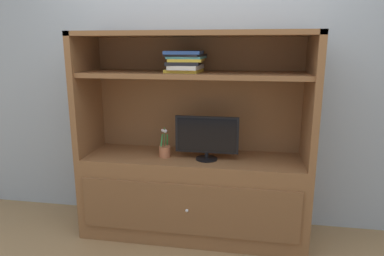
{
  "coord_description": "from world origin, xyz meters",
  "views": [
    {
      "loc": [
        0.44,
        -2.24,
        1.56
      ],
      "look_at": [
        0.0,
        0.35,
        0.93
      ],
      "focal_mm": 32.26,
      "sensor_mm": 36.0,
      "label": 1
    }
  ],
  "objects": [
    {
      "name": "painted_rear_wall",
      "position": [
        0.0,
        0.75,
        1.4
      ],
      "size": [
        6.0,
        0.1,
        2.8
      ],
      "primitive_type": "cube",
      "color": "#9EA8B2",
      "rests_on": "ground_plane"
    },
    {
      "name": "magazine_stack",
      "position": [
        -0.06,
        0.4,
        1.44
      ],
      "size": [
        0.3,
        0.35,
        0.16
      ],
      "color": "gold",
      "rests_on": "media_console"
    },
    {
      "name": "media_console",
      "position": [
        0.0,
        0.41,
        0.52
      ],
      "size": [
        1.83,
        0.55,
        1.66
      ],
      "color": "brown",
      "rests_on": "ground_plane"
    },
    {
      "name": "tv_monitor",
      "position": [
        0.12,
        0.34,
        0.86
      ],
      "size": [
        0.5,
        0.17,
        0.35
      ],
      "color": "black",
      "rests_on": "media_console"
    },
    {
      "name": "potted_plant",
      "position": [
        -0.22,
        0.35,
        0.74
      ],
      "size": [
        0.09,
        0.1,
        0.25
      ],
      "color": "#B26642",
      "rests_on": "media_console"
    }
  ]
}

